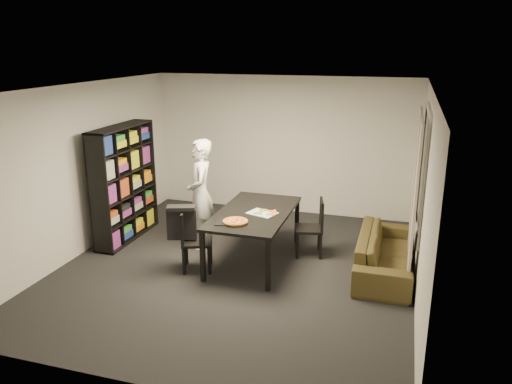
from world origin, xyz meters
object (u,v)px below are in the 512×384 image
(person, at_px, (201,194))
(baking_tray, at_px, (231,222))
(chair_left, at_px, (191,236))
(chair_right, at_px, (315,224))
(dining_table, at_px, (254,216))
(sofa, at_px, (385,253))
(bookshelf, at_px, (124,183))
(pepperoni_pizza, at_px, (235,221))

(person, height_order, baking_tray, person)
(chair_left, bearing_deg, chair_right, -76.29)
(dining_table, xyz_separation_m, sofa, (1.92, 0.18, -0.42))
(baking_tray, distance_m, sofa, 2.26)
(chair_right, xyz_separation_m, person, (-1.81, -0.17, 0.37))
(chair_right, bearing_deg, chair_left, -70.37)
(chair_left, relative_size, baking_tray, 2.25)
(sofa, bearing_deg, person, 87.52)
(bookshelf, distance_m, baking_tray, 2.29)
(chair_left, relative_size, person, 0.51)
(chair_left, distance_m, baking_tray, 0.66)
(sofa, bearing_deg, pepperoni_pizza, 109.50)
(chair_right, bearing_deg, sofa, 61.34)
(baking_tray, bearing_deg, bookshelf, 159.74)
(dining_table, xyz_separation_m, person, (-0.98, 0.30, 0.17))
(dining_table, relative_size, pepperoni_pizza, 5.32)
(chair_left, xyz_separation_m, baking_tray, (0.60, 0.04, 0.27))
(chair_right, height_order, person, person)
(person, height_order, pepperoni_pizza, person)
(person, bearing_deg, pepperoni_pizza, 22.05)
(bookshelf, bearing_deg, pepperoni_pizza, -19.92)
(sofa, bearing_deg, chair_right, 74.80)
(person, relative_size, pepperoni_pizza, 5.00)
(chair_right, height_order, baking_tray, chair_right)
(baking_tray, height_order, pepperoni_pizza, pepperoni_pizza)
(chair_left, xyz_separation_m, chair_right, (1.60, 1.04, -0.01))
(bookshelf, height_order, person, bookshelf)
(dining_table, bearing_deg, bookshelf, 173.56)
(bookshelf, bearing_deg, baking_tray, -20.26)
(chair_left, xyz_separation_m, sofa, (2.69, 0.75, -0.23))
(dining_table, distance_m, chair_left, 0.98)
(bookshelf, distance_m, dining_table, 2.34)
(bookshelf, distance_m, chair_left, 1.81)
(bookshelf, bearing_deg, sofa, -1.16)
(dining_table, xyz_separation_m, pepperoni_pizza, (-0.10, -0.54, 0.10))
(dining_table, bearing_deg, pepperoni_pizza, -100.97)
(bookshelf, xyz_separation_m, sofa, (4.23, -0.09, -0.67))
(chair_right, xyz_separation_m, pepperoni_pizza, (-0.93, -1.01, 0.30))
(person, height_order, sofa, person)
(chair_left, distance_m, chair_right, 1.91)
(bookshelf, relative_size, pepperoni_pizza, 5.43)
(bookshelf, relative_size, dining_table, 1.02)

